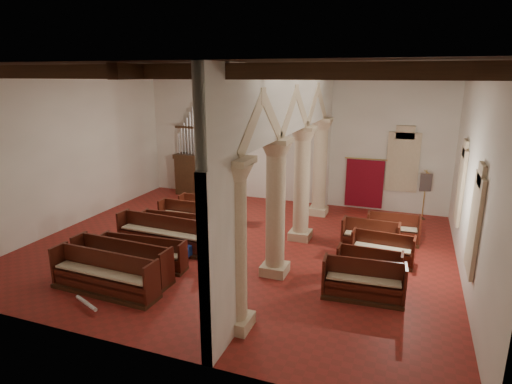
% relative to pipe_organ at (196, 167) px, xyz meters
% --- Properties ---
extents(floor, '(14.00, 14.00, 0.00)m').
position_rel_pipe_organ_xyz_m(floor, '(4.50, -5.50, -1.37)').
color(floor, maroon).
rests_on(floor, ground).
extents(ceiling, '(14.00, 14.00, 0.00)m').
position_rel_pipe_organ_xyz_m(ceiling, '(4.50, -5.50, 4.63)').
color(ceiling, black).
rests_on(ceiling, wall_back).
extents(wall_back, '(14.00, 0.02, 6.00)m').
position_rel_pipe_organ_xyz_m(wall_back, '(4.50, 0.50, 1.63)').
color(wall_back, white).
rests_on(wall_back, floor).
extents(wall_front, '(14.00, 0.02, 6.00)m').
position_rel_pipe_organ_xyz_m(wall_front, '(4.50, -11.50, 1.63)').
color(wall_front, white).
rests_on(wall_front, floor).
extents(wall_left, '(0.02, 12.00, 6.00)m').
position_rel_pipe_organ_xyz_m(wall_left, '(-2.50, -5.50, 1.63)').
color(wall_left, white).
rests_on(wall_left, floor).
extents(wall_right, '(0.02, 12.00, 6.00)m').
position_rel_pipe_organ_xyz_m(wall_right, '(11.50, -5.50, 1.63)').
color(wall_right, white).
rests_on(wall_right, floor).
extents(ceiling_beams, '(13.80, 11.80, 0.30)m').
position_rel_pipe_organ_xyz_m(ceiling_beams, '(4.50, -5.50, 4.45)').
color(ceiling_beams, '#3F2414').
rests_on(ceiling_beams, wall_back).
extents(arcade, '(0.90, 11.90, 6.00)m').
position_rel_pipe_organ_xyz_m(arcade, '(6.30, -5.50, 2.19)').
color(arcade, beige).
rests_on(arcade, floor).
extents(window_right_a, '(0.03, 1.00, 2.20)m').
position_rel_pipe_organ_xyz_m(window_right_a, '(11.48, -7.00, 0.83)').
color(window_right_a, '#2D664D').
rests_on(window_right_a, wall_right).
extents(window_right_b, '(0.03, 1.00, 2.20)m').
position_rel_pipe_organ_xyz_m(window_right_b, '(11.48, -3.00, 0.83)').
color(window_right_b, '#2D664D').
rests_on(window_right_b, wall_right).
extents(window_back, '(1.00, 0.03, 2.20)m').
position_rel_pipe_organ_xyz_m(window_back, '(9.50, 0.48, 0.83)').
color(window_back, '#2D664D').
rests_on(window_back, wall_back).
extents(pipe_organ, '(2.10, 0.85, 4.40)m').
position_rel_pipe_organ_xyz_m(pipe_organ, '(0.00, 0.00, 0.00)').
color(pipe_organ, '#3F2414').
rests_on(pipe_organ, floor).
extents(lectern, '(0.55, 0.56, 1.33)m').
position_rel_pipe_organ_xyz_m(lectern, '(1.35, -0.78, -0.82)').
color(lectern, '#352211').
rests_on(lectern, floor).
extents(dossal_curtain, '(1.80, 0.07, 2.17)m').
position_rel_pipe_organ_xyz_m(dossal_curtain, '(8.00, 0.42, -0.21)').
color(dossal_curtain, maroon).
rests_on(dossal_curtain, floor).
extents(processional_banner, '(0.46, 0.58, 2.07)m').
position_rel_pipe_organ_xyz_m(processional_banner, '(10.46, -0.13, -0.62)').
color(processional_banner, '#3F2414').
rests_on(processional_banner, floor).
extents(hymnal_box_a, '(0.40, 0.35, 0.35)m').
position_rel_pipe_organ_xyz_m(hymnal_box_a, '(3.00, -9.18, -1.10)').
color(hymnal_box_a, navy).
rests_on(hymnal_box_a, floor).
extents(hymnal_box_b, '(0.43, 0.39, 0.35)m').
position_rel_pipe_organ_xyz_m(hymnal_box_b, '(2.73, -7.61, -1.09)').
color(hymnal_box_b, navy).
rests_on(hymnal_box_b, floor).
extents(hymnal_box_c, '(0.35, 0.29, 0.33)m').
position_rel_pipe_organ_xyz_m(hymnal_box_c, '(3.27, -6.97, -1.10)').
color(hymnal_box_c, navy).
rests_on(hymnal_box_c, floor).
extents(tube_heater_a, '(0.94, 0.46, 0.10)m').
position_rel_pipe_organ_xyz_m(tube_heater_a, '(2.43, -10.56, -1.21)').
color(tube_heater_a, silver).
rests_on(tube_heater_a, floor).
extents(tube_heater_b, '(1.03, 0.43, 0.10)m').
position_rel_pipe_organ_xyz_m(tube_heater_b, '(2.37, -9.05, -1.21)').
color(tube_heater_b, white).
rests_on(tube_heater_b, floor).
extents(nave_pew_0, '(3.23, 0.88, 1.14)m').
position_rel_pipe_organ_xyz_m(nave_pew_0, '(2.31, -9.71, -1.00)').
color(nave_pew_0, '#3F2414').
rests_on(nave_pew_0, floor).
extents(nave_pew_1, '(3.22, 0.89, 1.12)m').
position_rel_pipe_organ_xyz_m(nave_pew_1, '(2.21, -8.82, -1.00)').
color(nave_pew_1, '#3F2414').
rests_on(nave_pew_1, floor).
extents(nave_pew_2, '(2.82, 0.83, 0.96)m').
position_rel_pipe_organ_xyz_m(nave_pew_2, '(2.35, -7.98, -1.05)').
color(nave_pew_2, '#3F2414').
rests_on(nave_pew_2, floor).
extents(nave_pew_3, '(3.43, 0.92, 1.13)m').
position_rel_pipe_organ_xyz_m(nave_pew_3, '(2.14, -6.51, -1.00)').
color(nave_pew_3, '#3F2414').
rests_on(nave_pew_3, floor).
extents(nave_pew_4, '(2.95, 0.84, 0.96)m').
position_rel_pipe_organ_xyz_m(nave_pew_4, '(2.25, -5.56, -1.06)').
color(nave_pew_4, '#3F2414').
rests_on(nave_pew_4, floor).
extents(nave_pew_5, '(2.75, 0.75, 1.05)m').
position_rel_pipe_organ_xyz_m(nave_pew_5, '(2.18, -4.47, -1.02)').
color(nave_pew_5, '#3F2414').
rests_on(nave_pew_5, floor).
extents(nave_pew_6, '(2.76, 0.82, 1.02)m').
position_rel_pipe_organ_xyz_m(nave_pew_6, '(2.45, -3.35, -1.03)').
color(nave_pew_6, '#3F2414').
rests_on(nave_pew_6, floor).
extents(aisle_pew_0, '(2.16, 0.86, 1.07)m').
position_rel_pipe_organ_xyz_m(aisle_pew_0, '(8.94, -7.61, -1.01)').
color(aisle_pew_0, '#3F2414').
rests_on(aisle_pew_0, floor).
extents(aisle_pew_1, '(1.83, 0.67, 0.96)m').
position_rel_pipe_organ_xyz_m(aisle_pew_1, '(8.97, -6.48, -1.05)').
color(aisle_pew_1, '#3F2414').
rests_on(aisle_pew_1, floor).
extents(aisle_pew_2, '(1.95, 0.77, 0.97)m').
position_rel_pipe_organ_xyz_m(aisle_pew_2, '(9.24, -5.12, -1.04)').
color(aisle_pew_2, '#3F2414').
rests_on(aisle_pew_2, floor).
extents(aisle_pew_3, '(1.88, 0.78, 1.07)m').
position_rel_pipe_organ_xyz_m(aisle_pew_3, '(8.77, -4.31, -1.01)').
color(aisle_pew_3, '#3F2414').
rests_on(aisle_pew_3, floor).
extents(aisle_pew_4, '(1.83, 0.80, 1.05)m').
position_rel_pipe_organ_xyz_m(aisle_pew_4, '(9.45, -3.21, -1.02)').
color(aisle_pew_4, '#3F2414').
rests_on(aisle_pew_4, floor).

